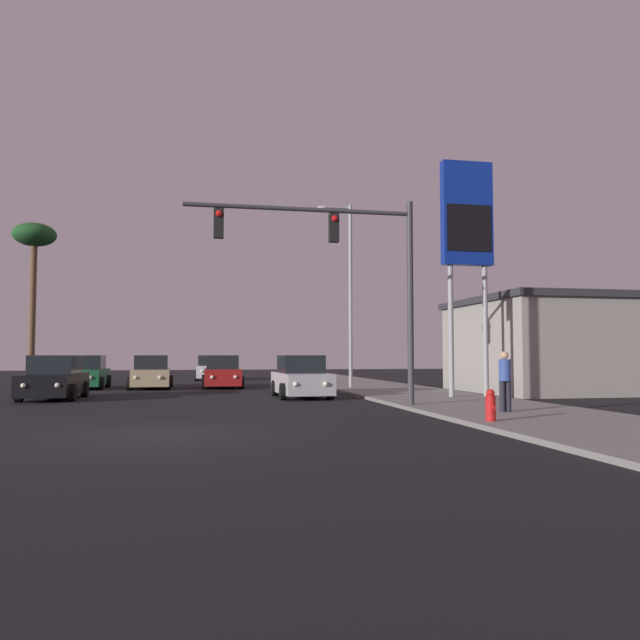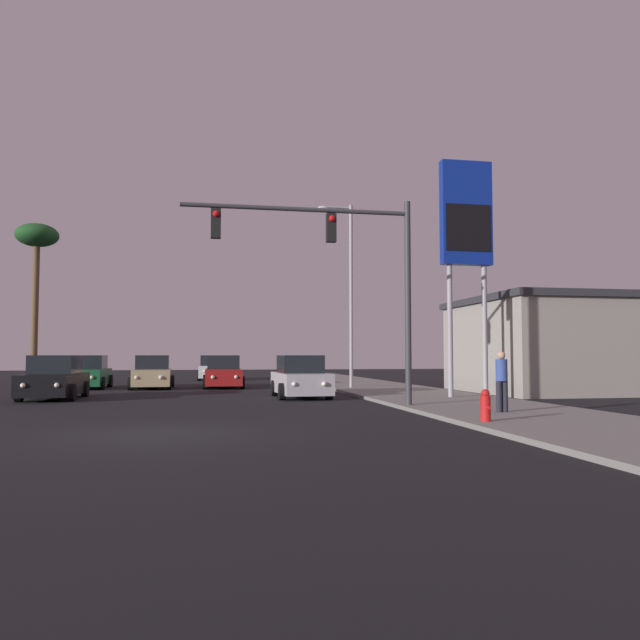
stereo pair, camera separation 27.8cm
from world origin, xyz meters
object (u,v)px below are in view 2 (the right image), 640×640
at_px(car_white, 213,369).
at_px(car_black, 55,379).
at_px(gas_station_sign, 466,226).
at_px(car_green, 88,373).
at_px(pedestrian_on_sidewalk, 502,379).
at_px(street_lamp, 348,285).
at_px(fire_hydrant, 486,406).
at_px(palm_tree_mid, 37,245).
at_px(traffic_light_mast, 345,258).
at_px(car_tan, 152,373).
at_px(car_red, 223,373).
at_px(car_silver, 300,378).

bearing_deg(car_white, car_black, 72.15).
relative_size(car_black, gas_station_sign, 0.48).
height_order(car_green, pedestrian_on_sidewalk, pedestrian_on_sidewalk).
height_order(street_lamp, fire_hydrant, street_lamp).
bearing_deg(car_white, palm_tree_mid, 29.67).
bearing_deg(car_white, street_lamp, 116.46).
distance_m(fire_hydrant, palm_tree_mid, 29.88).
distance_m(car_green, traffic_light_mast, 18.03).
xyz_separation_m(car_tan, car_black, (-3.07, -7.22, 0.00)).
bearing_deg(car_green, gas_station_sign, 144.00).
bearing_deg(fire_hydrant, car_red, 106.59).
bearing_deg(fire_hydrant, street_lamp, 88.68).
distance_m(car_green, pedestrian_on_sidewalk, 22.18).
xyz_separation_m(car_red, gas_station_sign, (8.84, -10.50, 5.86)).
relative_size(car_tan, palm_tree_mid, 0.47).
bearing_deg(gas_station_sign, car_green, 144.47).
bearing_deg(traffic_light_mast, car_black, 146.75).
relative_size(car_silver, fire_hydrant, 5.71).
distance_m(traffic_light_mast, palm_tree_mid, 23.69).
bearing_deg(car_silver, car_white, -82.21).
xyz_separation_m(car_red, palm_tree_mid, (-10.51, 5.20, 7.28)).
height_order(car_silver, car_red, same).
distance_m(gas_station_sign, fire_hydrant, 10.82).
relative_size(car_silver, car_green, 1.01).
distance_m(car_silver, palm_tree_mid, 20.12).
bearing_deg(car_red, pedestrian_on_sidewalk, 113.69).
height_order(car_black, fire_hydrant, car_black).
xyz_separation_m(car_green, traffic_light_mast, (10.13, -14.38, 3.96)).
relative_size(car_tan, street_lamp, 0.48).
distance_m(car_white, pedestrian_on_sidewalk, 28.29).
bearing_deg(car_red, car_green, -4.97).
bearing_deg(car_tan, street_lamp, 160.31).
xyz_separation_m(street_lamp, palm_tree_mid, (-16.48, 8.17, 2.92)).
distance_m(gas_station_sign, palm_tree_mid, 24.97).
bearing_deg(car_tan, car_red, 177.35).
bearing_deg(pedestrian_on_sidewalk, car_black, 145.50).
distance_m(car_black, fire_hydrant, 16.87).
xyz_separation_m(car_black, fire_hydrant, (12.22, -11.62, -0.27)).
height_order(traffic_light_mast, pedestrian_on_sidewalk, traffic_light_mast).
xyz_separation_m(car_white, street_lamp, (6.36, -13.61, 4.36)).
relative_size(car_green, fire_hydrant, 5.68).
relative_size(car_silver, traffic_light_mast, 0.60).
bearing_deg(traffic_light_mast, palm_tree_mid, 126.22).
xyz_separation_m(car_tan, palm_tree_mid, (-6.96, 5.17, 7.28)).
bearing_deg(car_black, fire_hydrant, 137.80).
relative_size(car_tan, car_green, 1.01).
height_order(car_green, street_lamp, street_lamp).
distance_m(car_red, street_lamp, 7.96).
height_order(car_silver, car_black, same).
relative_size(car_tan, car_black, 1.00).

